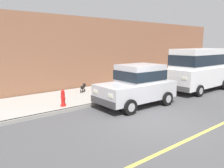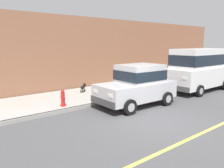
{
  "view_description": "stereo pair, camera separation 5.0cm",
  "coord_description": "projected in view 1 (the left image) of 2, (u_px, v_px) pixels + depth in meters",
  "views": [
    {
      "loc": [
        5.05,
        -6.18,
        2.81
      ],
      "look_at": [
        -3.46,
        0.77,
        0.85
      ],
      "focal_mm": 36.23,
      "sensor_mm": 36.0,
      "label": 1
    },
    {
      "loc": [
        5.09,
        -6.15,
        2.81
      ],
      "look_at": [
        -3.46,
        0.77,
        0.85
      ],
      "focal_mm": 36.23,
      "sensor_mm": 36.0,
      "label": 2
    }
  ],
  "objects": [
    {
      "name": "ground_plane",
      "position": [
        156.0,
        122.0,
        8.2
      ],
      "size": [
        80.0,
        80.0,
        0.0
      ],
      "primitive_type": "plane",
      "color": "#4C4C4F"
    },
    {
      "name": "curb",
      "position": [
        103.0,
        103.0,
        10.63
      ],
      "size": [
        0.16,
        64.0,
        0.14
      ],
      "primitive_type": "cube",
      "color": "gray",
      "rests_on": "ground"
    },
    {
      "name": "sidewalk",
      "position": [
        82.0,
        96.0,
        12.0
      ],
      "size": [
        3.6,
        64.0,
        0.14
      ],
      "primitive_type": "cube",
      "color": "#A8A59E",
      "rests_on": "ground"
    },
    {
      "name": "lane_centre_line",
      "position": [
        196.0,
        136.0,
        6.98
      ],
      "size": [
        0.12,
        57.6,
        0.01
      ],
      "primitive_type": "cube",
      "color": "#E0D64C",
      "rests_on": "ground"
    },
    {
      "name": "car_silver_hatchback",
      "position": [
        138.0,
        84.0,
        10.33
      ],
      "size": [
        2.03,
        3.84,
        1.88
      ],
      "color": "#BCBCC1",
      "rests_on": "ground"
    },
    {
      "name": "car_white_van",
      "position": [
        199.0,
        68.0,
        13.61
      ],
      "size": [
        2.16,
        4.91,
        2.52
      ],
      "color": "white",
      "rests_on": "ground"
    },
    {
      "name": "dog_black",
      "position": [
        83.0,
        87.0,
        12.62
      ],
      "size": [
        0.5,
        0.63,
        0.49
      ],
      "color": "black",
      "rests_on": "sidewalk"
    },
    {
      "name": "fire_hydrant",
      "position": [
        63.0,
        99.0,
        9.77
      ],
      "size": [
        0.34,
        0.24,
        0.72
      ],
      "color": "red",
      "rests_on": "sidewalk"
    },
    {
      "name": "building_facade",
      "position": [
        127.0,
        52.0,
        16.47
      ],
      "size": [
        0.5,
        20.0,
        4.43
      ],
      "primitive_type": "cube",
      "color": "#8C5B42",
      "rests_on": "ground"
    }
  ]
}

